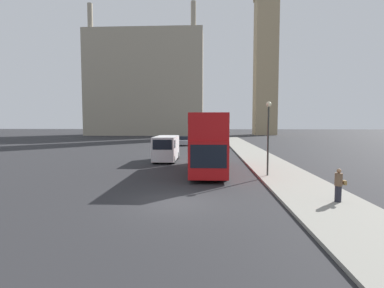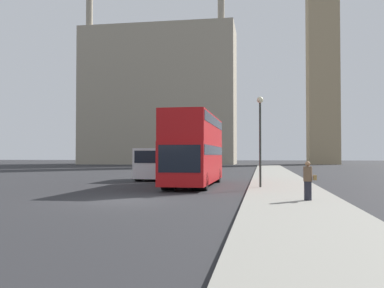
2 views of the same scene
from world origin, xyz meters
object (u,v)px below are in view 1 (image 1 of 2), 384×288
object	(u,v)px
white_van	(166,148)
street_lamp	(268,126)
pedestrian	(339,185)
parked_sedan	(185,141)
red_double_decker_bus	(208,140)
clock_tower	(266,30)

from	to	relation	value
white_van	street_lamp	world-z (taller)	street_lamp
pedestrian	street_lamp	distance (m)	7.53
white_van	pedestrian	world-z (taller)	white_van
parked_sedan	red_double_decker_bus	bearing A→B (deg)	-81.74
red_double_decker_bus	white_van	distance (m)	7.24
pedestrian	parked_sedan	size ratio (longest dim) A/B	0.33
clock_tower	red_double_decker_bus	size ratio (longest dim) A/B	5.88
parked_sedan	pedestrian	bearing A→B (deg)	-74.61
clock_tower	parked_sedan	size ratio (longest dim) A/B	12.83
white_van	parked_sedan	distance (m)	20.76
red_double_decker_bus	white_van	bearing A→B (deg)	125.00
pedestrian	clock_tower	bearing A→B (deg)	81.76
clock_tower	white_van	distance (m)	72.85
pedestrian	white_van	bearing A→B (deg)	123.83
pedestrian	street_lamp	size ratio (longest dim) A/B	0.30
white_van	parked_sedan	bearing A→B (deg)	89.35
clock_tower	street_lamp	size ratio (longest dim) A/B	11.89
white_van	parked_sedan	world-z (taller)	white_van
clock_tower	red_double_decker_bus	bearing A→B (deg)	-104.10
clock_tower	white_van	size ratio (longest dim) A/B	11.59
red_double_decker_bus	white_van	world-z (taller)	red_double_decker_bus
white_van	street_lamp	bearing A→B (deg)	-45.18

